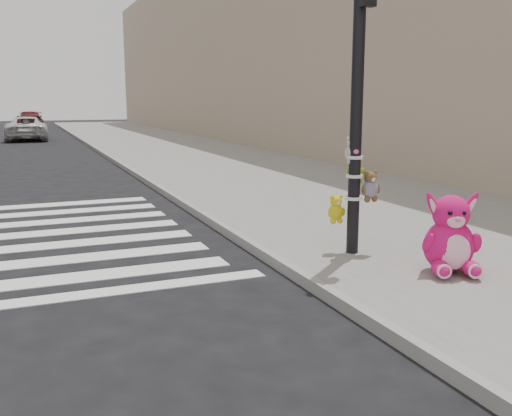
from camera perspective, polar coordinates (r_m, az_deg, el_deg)
name	(u,v)px	position (r m, az deg, el deg)	size (l,w,h in m)	color
ground	(212,344)	(5.36, -4.43, -13.39)	(120.00, 120.00, 0.00)	black
sidewalk_near	(270,176)	(16.17, 1.39, 3.27)	(7.00, 80.00, 0.14)	slate
curb_edge	(149,182)	(15.12, -10.67, 2.55)	(0.12, 80.00, 0.15)	gray
bld_near	(292,38)	(27.56, 3.57, 16.64)	(5.00, 60.00, 10.00)	tan
signal_pole	(356,133)	(7.68, 9.99, 7.35)	(0.70, 0.50, 4.00)	black
pink_bunny	(450,239)	(7.20, 18.85, -2.98)	(0.82, 0.89, 1.00)	#DD126B
red_teddy	(467,264)	(7.37, 20.31, -5.28)	(0.13, 0.09, 0.19)	red
car_white_near	(27,128)	(33.75, -21.96, 7.40)	(2.12, 4.59, 1.27)	silver
car_maroon_near	(30,120)	(47.45, -21.67, 8.20)	(1.81, 4.46, 1.30)	maroon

